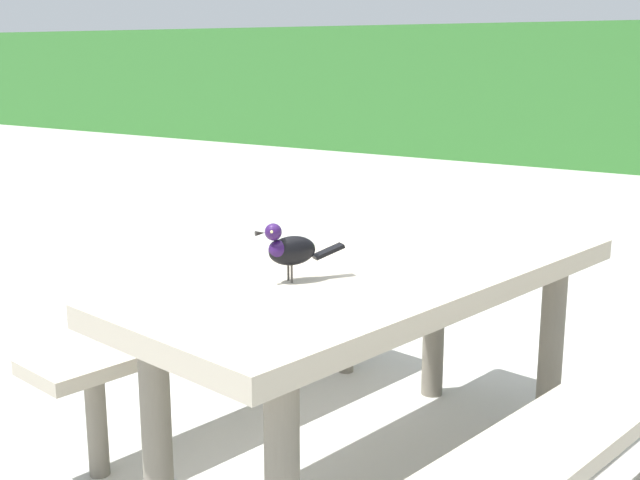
% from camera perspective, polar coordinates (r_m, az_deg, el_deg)
% --- Properties ---
extents(ground_plane, '(60.00, 60.00, 0.00)m').
position_cam_1_polar(ground_plane, '(2.97, -2.27, -15.70)').
color(ground_plane, '#B7B5AD').
extents(picnic_table_foreground, '(1.93, 1.95, 0.74)m').
position_cam_1_polar(picnic_table_foreground, '(2.72, 4.04, -5.69)').
color(picnic_table_foreground, '#B2A893').
rests_on(picnic_table_foreground, ground).
extents(bird_grackle, '(0.18, 0.25, 0.18)m').
position_cam_1_polar(bird_grackle, '(2.47, -2.17, -0.60)').
color(bird_grackle, black).
rests_on(bird_grackle, picnic_table_foreground).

